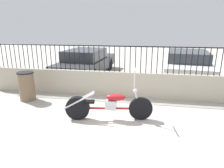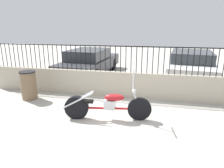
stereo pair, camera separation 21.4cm
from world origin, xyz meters
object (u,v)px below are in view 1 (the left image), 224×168
at_px(trash_bin, 27,86).
at_px(car_white, 187,65).
at_px(motorcycle_red, 104,106).
at_px(car_dark_grey, 87,62).

xyz_separation_m(trash_bin, car_white, (5.53, 3.56, 0.21)).
relative_size(motorcycle_red, car_white, 0.49).
distance_m(trash_bin, car_dark_grey, 3.81).
xyz_separation_m(car_dark_grey, car_white, (4.65, -0.14, 0.03)).
xyz_separation_m(trash_bin, car_dark_grey, (0.88, 3.70, 0.18)).
height_order(car_dark_grey, car_white, car_white).
bearing_deg(car_white, trash_bin, 129.52).
distance_m(trash_bin, car_white, 6.58).
bearing_deg(car_white, car_dark_grey, 95.05).
relative_size(trash_bin, car_white, 0.20).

